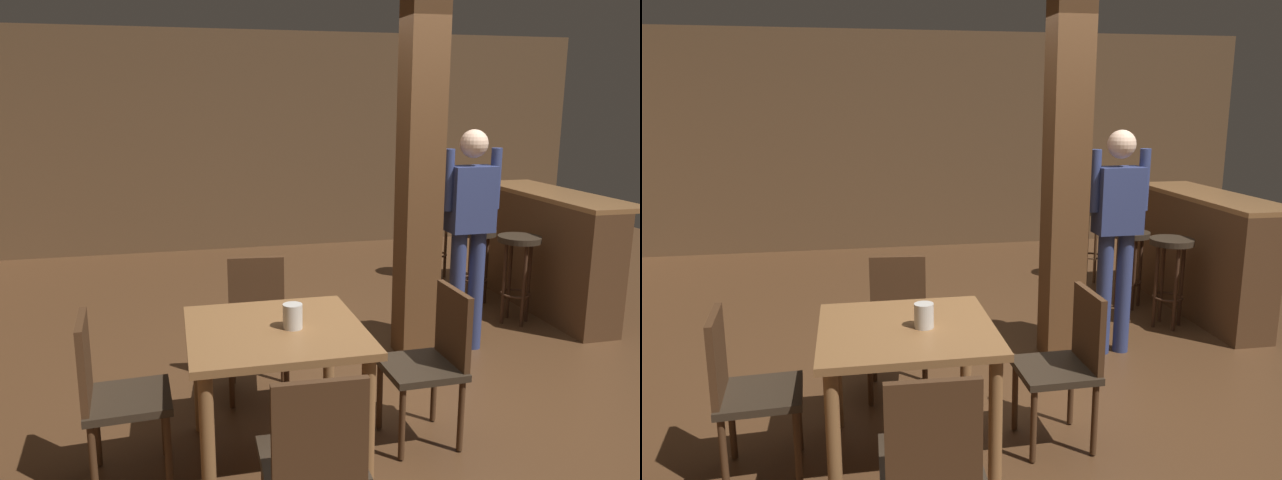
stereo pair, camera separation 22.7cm
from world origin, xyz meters
TOP-DOWN VIEW (x-y plane):
  - ground_plane at (0.00, 0.00)m, footprint 10.80×10.80m
  - wall_back at (0.00, 4.50)m, footprint 8.00×0.10m
  - pillar at (0.20, 0.58)m, footprint 0.28×0.28m
  - dining_table at (-1.09, -0.62)m, footprint 0.93×0.93m
  - chair_east at (-0.19, -0.64)m, footprint 0.43×0.43m
  - chair_north at (-1.08, 0.22)m, footprint 0.47×0.47m
  - chair_south at (-1.08, -1.48)m, footprint 0.43×0.43m
  - chair_west at (-1.93, -0.66)m, footprint 0.44×0.44m
  - napkin_cup at (-1.00, -0.65)m, footprint 0.10×0.10m
  - standing_person at (0.61, 0.56)m, footprint 0.47×0.21m
  - bar_counter at (1.78, 1.35)m, footprint 0.56×1.88m
  - bar_stool_near at (1.32, 1.00)m, footprint 0.37×0.37m
  - bar_stool_mid at (1.21, 1.56)m, footprint 0.35×0.35m
  - bar_stool_far at (1.21, 2.49)m, footprint 0.37×0.37m

SIDE VIEW (x-z plane):
  - ground_plane at x=0.00m, z-range 0.00..0.00m
  - chair_east at x=-0.19m, z-range 0.06..0.95m
  - chair_north at x=-1.08m, z-range 0.06..0.95m
  - chair_south at x=-1.08m, z-range 0.06..0.95m
  - chair_west at x=-1.93m, z-range 0.06..0.95m
  - bar_stool_mid at x=1.21m, z-range 0.19..0.92m
  - bar_counter at x=1.78m, z-range 0.01..1.11m
  - bar_stool_near at x=1.32m, z-range 0.20..0.98m
  - bar_stool_far at x=1.21m, z-range 0.20..1.00m
  - dining_table at x=-1.09m, z-range 0.25..1.00m
  - napkin_cup at x=-1.00m, z-range 0.75..0.89m
  - standing_person at x=0.61m, z-range 0.14..1.86m
  - wall_back at x=0.00m, z-range 0.00..2.80m
  - pillar at x=0.20m, z-range 0.00..2.80m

